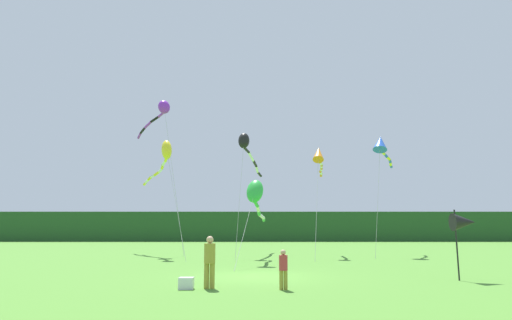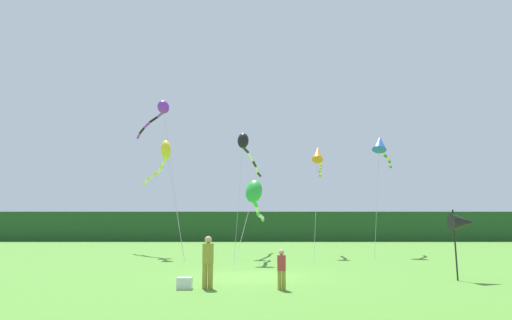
{
  "view_description": "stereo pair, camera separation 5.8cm",
  "coord_description": "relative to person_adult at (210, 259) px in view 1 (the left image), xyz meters",
  "views": [
    {
      "loc": [
        0.05,
        -18.04,
        2.02
      ],
      "look_at": [
        0.0,
        6.0,
        5.87
      ],
      "focal_mm": 29.58,
      "sensor_mm": 36.0,
      "label": 1
    },
    {
      "loc": [
        0.1,
        -18.04,
        2.02
      ],
      "look_at": [
        0.0,
        6.0,
        5.87
      ],
      "focal_mm": 29.58,
      "sensor_mm": 36.0,
      "label": 2
    }
  ],
  "objects": [
    {
      "name": "person_child",
      "position": [
        2.46,
        -0.29,
        -0.24
      ],
      "size": [
        0.28,
        0.28,
        1.29
      ],
      "color": "olive",
      "rests_on": "ground"
    },
    {
      "name": "kite_black",
      "position": [
        0.87,
        16.88,
        7.05
      ],
      "size": [
        1.89,
        10.87,
        9.04
      ],
      "color": "#B2B2B2",
      "rests_on": "ground"
    },
    {
      "name": "cooler_box",
      "position": [
        -0.75,
        -0.11,
        -0.77
      ],
      "size": [
        0.48,
        0.37,
        0.38
      ],
      "primitive_type": "cube",
      "color": "silver",
      "rests_on": "ground"
    },
    {
      "name": "kite_blue",
      "position": [
        11.12,
        17.09,
        7.29
      ],
      "size": [
        3.55,
        6.45,
        9.12
      ],
      "color": "#B2B2B2",
      "rests_on": "ground"
    },
    {
      "name": "ground_plane",
      "position": [
        1.52,
        3.52,
        -0.96
      ],
      "size": [
        120.0,
        120.0,
        0.0
      ],
      "primitive_type": "plane",
      "color": "#4C842D"
    },
    {
      "name": "person_adult",
      "position": [
        0.0,
        0.0,
        0.0
      ],
      "size": [
        0.38,
        0.38,
        1.72
      ],
      "color": "olive",
      "rests_on": "ground"
    },
    {
      "name": "distant_treeline",
      "position": [
        1.52,
        48.52,
        1.18
      ],
      "size": [
        108.0,
        2.7,
        4.28
      ],
      "primitive_type": "cube",
      "color": "#234C23",
      "rests_on": "ground"
    },
    {
      "name": "kite_yellow",
      "position": [
        -5.06,
        15.45,
        6.23
      ],
      "size": [
        5.17,
        9.08,
        8.32
      ],
      "color": "#B2B2B2",
      "rests_on": "ground"
    },
    {
      "name": "kite_green",
      "position": [
        1.54,
        9.83,
        2.94
      ],
      "size": [
        1.65,
        7.57,
        4.88
      ],
      "color": "#B2B2B2",
      "rests_on": "ground"
    },
    {
      "name": "kite_purple",
      "position": [
        -6.33,
        19.35,
        10.6
      ],
      "size": [
        5.81,
        7.38,
        12.43
      ],
      "color": "#B2B2B2",
      "rests_on": "ground"
    },
    {
      "name": "kite_orange",
      "position": [
        6.18,
        16.01,
        6.25
      ],
      "size": [
        1.82,
        8.0,
        8.08
      ],
      "color": "#B2B2B2",
      "rests_on": "ground"
    },
    {
      "name": "banner_flag_pole",
      "position": [
        9.7,
        2.14,
        1.24
      ],
      "size": [
        0.9,
        0.7,
        2.71
      ],
      "color": "black",
      "rests_on": "ground"
    }
  ]
}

